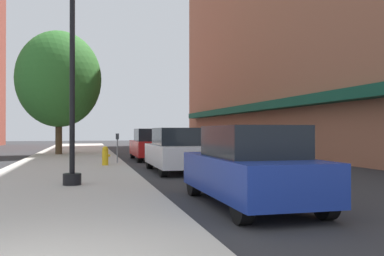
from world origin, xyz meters
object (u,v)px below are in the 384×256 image
parking_meter_near (117,144)px  car_blue (250,167)px  tree_near (59,79)px  lamppost (72,69)px  car_white (176,151)px  fire_hydrant (105,156)px  car_red (151,145)px

parking_meter_near → car_blue: size_ratio=0.30×
parking_meter_near → car_blue: (1.95, -10.83, -0.14)m
parking_meter_near → tree_near: tree_near is taller
lamppost → car_white: (3.65, 3.86, -2.39)m
fire_hydrant → car_red: bearing=58.8°
car_blue → car_white: (0.00, 7.32, 0.00)m
parking_meter_near → tree_near: size_ratio=0.17×
fire_hydrant → tree_near: 10.29m
parking_meter_near → car_white: 4.02m
parking_meter_near → car_white: (1.95, -3.51, -0.14)m
lamppost → parking_meter_near: 7.89m
fire_hydrant → tree_near: bearing=104.9°
car_white → car_red: (0.00, 6.55, 0.00)m
parking_meter_near → car_white: bearing=-61.0°
car_blue → fire_hydrant: bearing=106.5°
fire_hydrant → car_blue: bearing=-75.4°
car_red → fire_hydrant: bearing=-119.6°
lamppost → car_blue: 5.57m
car_white → car_red: bearing=91.7°
fire_hydrant → car_white: (2.52, -2.38, 0.29)m
car_blue → car_red: same height
parking_meter_near → car_blue: car_blue is taller
tree_near → car_blue: (4.94, -18.78, -3.90)m
car_red → car_blue: bearing=-88.5°
tree_near → car_white: tree_near is taller
car_white → parking_meter_near: bearing=120.8°
lamppost → car_blue: (3.65, -3.45, -2.39)m
lamppost → tree_near: size_ratio=0.78×
tree_near → car_blue: 19.80m
car_blue → tree_near: bearing=106.7°
lamppost → car_blue: lamppost is taller
car_red → parking_meter_near: bearing=-121.1°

